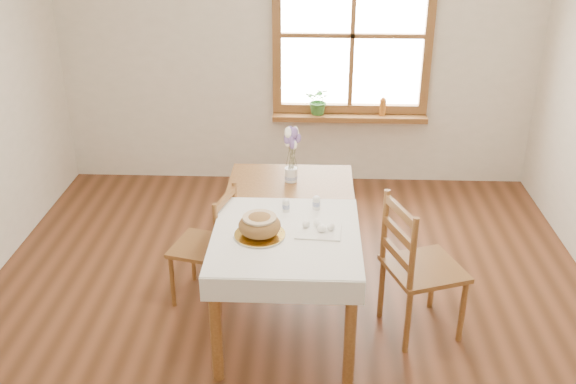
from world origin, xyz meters
name	(u,v)px	position (x,y,z in m)	size (l,w,h in m)	color
ground	(286,333)	(0.00, 0.00, 0.00)	(5.00, 5.00, 0.00)	brown
room_walls	(286,84)	(0.00, 0.00, 1.71)	(4.60, 5.10, 2.65)	white
window	(352,35)	(0.50, 2.47, 1.45)	(1.46, 0.08, 1.46)	brown
window_sill	(349,117)	(0.50, 2.40, 0.69)	(1.46, 0.20, 0.05)	brown
dining_table	(288,224)	(0.00, 0.30, 0.66)	(0.90, 1.60, 0.75)	brown
table_linen	(286,235)	(0.00, 0.00, 0.76)	(0.91, 0.99, 0.01)	white
chair_left	(203,245)	(-0.60, 0.40, 0.43)	(0.40, 0.42, 0.86)	brown
chair_right	(424,266)	(0.89, 0.10, 0.48)	(0.45, 0.47, 0.97)	brown
bread_plate	(260,235)	(-0.16, -0.04, 0.77)	(0.30, 0.30, 0.02)	silver
bread_loaf	(260,224)	(-0.16, -0.04, 0.85)	(0.26, 0.26, 0.14)	olive
egg_napkin	(318,230)	(0.20, 0.04, 0.77)	(0.28, 0.23, 0.01)	white
eggs	(318,226)	(0.20, 0.04, 0.80)	(0.21, 0.19, 0.05)	white
salt_shaker	(286,205)	(-0.01, 0.30, 0.81)	(0.05, 0.05, 0.09)	silver
pepper_shaker	(316,202)	(0.18, 0.34, 0.81)	(0.05, 0.05, 0.10)	silver
flower_vase	(291,176)	(0.00, 0.78, 0.80)	(0.09, 0.09, 0.10)	silver
lavender_bouquet	(291,149)	(0.00, 0.78, 1.00)	(0.16, 0.16, 0.30)	#6D5292
potted_plant	(319,104)	(0.21, 2.40, 0.82)	(0.24, 0.27, 0.21)	#336D2B
amber_bottle	(383,106)	(0.81, 2.40, 0.80)	(0.06, 0.06, 0.18)	#B06520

